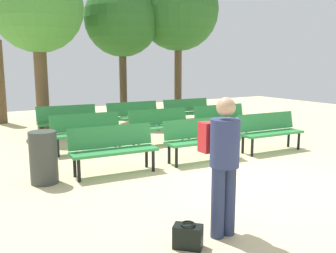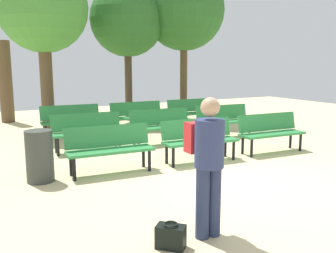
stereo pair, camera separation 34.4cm
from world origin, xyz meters
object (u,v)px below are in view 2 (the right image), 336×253
at_px(tree_1, 43,9).
at_px(trash_bin, 40,156).
at_px(bench_r2_c1, 137,115).
at_px(tree_2, 184,10).
at_px(bench_r2_c2, 192,111).
at_px(bench_r1_c0, 87,130).
at_px(bench_r0_c1, 199,137).
at_px(bench_r0_c2, 270,130).
at_px(tree_0, 6,82).
at_px(bench_r1_c1, 161,124).
at_px(bench_r2_c0, 71,119).
at_px(visitor_with_backpack, 207,159).
at_px(tree_3, 127,20).
at_px(bench_r0_c0, 109,146).
at_px(bench_r1_c2, 224,119).

relative_size(tree_1, trash_bin, 5.50).
xyz_separation_m(tree_1, trash_bin, (-1.11, -5.09, -3.13)).
height_order(bench_r2_c1, tree_2, tree_2).
bearing_deg(tree_1, bench_r2_c2, -21.36).
xyz_separation_m(bench_r1_c0, tree_1, (-0.25, 3.28, 3.07)).
xyz_separation_m(bench_r0_c1, bench_r0_c2, (1.88, -0.10, 0.00)).
height_order(bench_r0_c2, tree_0, tree_0).
distance_m(bench_r1_c0, bench_r1_c1, 1.87).
relative_size(bench_r1_c0, bench_r2_c1, 1.01).
xyz_separation_m(bench_r0_c2, bench_r2_c0, (-3.58, 3.92, 0.00)).
bearing_deg(tree_1, bench_r1_c0, -85.65).
bearing_deg(bench_r2_c0, bench_r1_c1, -43.22).
height_order(bench_r0_c1, visitor_with_backpack, visitor_with_backpack).
distance_m(tree_1, visitor_with_backpack, 8.55).
bearing_deg(trash_bin, bench_r1_c0, 53.02).
xyz_separation_m(tree_1, tree_3, (2.89, 0.58, -0.10)).
distance_m(bench_r0_c0, bench_r1_c2, 4.25).
height_order(bench_r2_c2, visitor_with_backpack, visitor_with_backpack).
height_order(bench_r0_c0, bench_r1_c2, same).
distance_m(bench_r0_c1, tree_0, 8.06).
bearing_deg(tree_3, tree_1, -168.58).
bearing_deg(bench_r1_c2, bench_r1_c0, -179.70).
bearing_deg(bench_r0_c1, trash_bin, -178.79).
bearing_deg(bench_r0_c0, bench_r2_c1, 63.17).
relative_size(bench_r0_c0, bench_r2_c1, 1.01).
height_order(bench_r1_c1, trash_bin, trash_bin).
height_order(bench_r1_c2, bench_r2_c0, same).
distance_m(visitor_with_backpack, trash_bin, 3.37).
distance_m(tree_2, tree_3, 2.05).
bearing_deg(bench_r1_c1, bench_r0_c1, -89.74).
distance_m(bench_r2_c2, trash_bin, 6.30).
bearing_deg(tree_3, bench_r2_c1, -106.10).
relative_size(tree_3, visitor_with_backpack, 2.90).
bearing_deg(bench_r2_c1, tree_3, 75.23).
distance_m(bench_r2_c2, visitor_with_backpack, 7.59).
bearing_deg(tree_0, bench_r2_c2, -36.57).
xyz_separation_m(bench_r1_c2, tree_1, (-4.02, 3.48, 3.07)).
distance_m(bench_r1_c2, bench_r2_c0, 4.21).
bearing_deg(bench_r0_c0, tree_3, 68.31).
bearing_deg(bench_r1_c0, visitor_with_backpack, -85.23).
height_order(bench_r0_c1, bench_r2_c1, same).
bearing_deg(bench_r2_c0, bench_r0_c1, -61.63).
bearing_deg(tree_3, bench_r1_c0, -124.36).
bearing_deg(bench_r1_c0, bench_r1_c2, 1.68).
height_order(bench_r0_c1, tree_2, tree_2).
height_order(bench_r0_c1, bench_r2_c2, same).
xyz_separation_m(bench_r0_c1, bench_r1_c1, (0.08, 1.86, 0.00)).
height_order(bench_r2_c0, tree_1, tree_1).
bearing_deg(bench_r0_c2, visitor_with_backpack, -139.56).
height_order(tree_0, trash_bin, tree_0).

